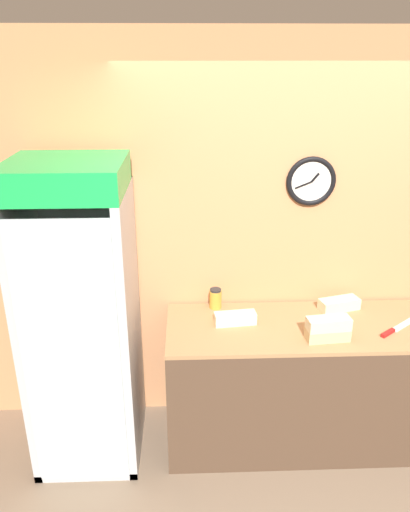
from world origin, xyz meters
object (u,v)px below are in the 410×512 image
Objects in this scene: beverage_cooler at (82,303)px; condiment_jar at (216,299)px; chefs_knife at (394,330)px; sandwich_stack_bottom at (327,334)px; sandwich_flat_left at (339,304)px; sandwich_flat_right at (235,318)px; sandwich_stack_middle at (329,324)px.

beverage_cooler is 14.03× the size of condiment_jar.
beverage_cooler reaches higher than condiment_jar.
beverage_cooler is at bearing 176.75° from chefs_knife.
beverage_cooler is 7.30× the size of sandwich_stack_bottom.
sandwich_stack_bottom is 0.86× the size of chefs_knife.
sandwich_flat_left is 0.40m from chefs_knife.
sandwich_flat_right is at bearing 1.02° from beverage_cooler.
chefs_knife is at bearing -47.71° from sandwich_flat_left.
sandwich_flat_right is at bearing -167.03° from sandwich_flat_left.
sandwich_flat_left is (1.70, 0.19, -0.14)m from beverage_cooler.
sandwich_stack_middle reaches higher than sandwich_flat_right.
sandwich_flat_left is 0.93× the size of chefs_knife.
sandwich_stack_middle is 0.94× the size of sandwich_flat_left.
condiment_jar is (-0.12, 0.22, 0.03)m from sandwich_flat_right.
sandwich_stack_bottom is 0.80m from condiment_jar.
sandwich_flat_right is at bearing -62.63° from condiment_jar.
sandwich_stack_bottom is 1.92× the size of condiment_jar.
sandwich_flat_left is 0.75m from sandwich_flat_right.
sandwich_stack_bottom is (1.52, -0.20, -0.14)m from beverage_cooler.
condiment_jar is at bearing 117.37° from sandwich_flat_right.
beverage_cooler is at bearing 172.52° from sandwich_stack_bottom.
sandwich_flat_left is at bearing 6.23° from beverage_cooler.
condiment_jar is at bearing 146.50° from sandwich_stack_middle.
sandwich_stack_middle is at bearing -115.51° from sandwich_flat_left.
condiment_jar is at bearing 162.53° from chefs_knife.
beverage_cooler is 1.54m from sandwich_stack_middle.
sandwich_flat_left is (0.18, 0.39, -0.07)m from sandwich_stack_middle.
sandwich_stack_middle is 0.48m from chefs_knife.
beverage_cooler is 1.72m from sandwich_flat_left.
chefs_knife is at bearing -7.35° from sandwich_flat_right.
sandwich_stack_middle is (1.52, -0.20, -0.07)m from beverage_cooler.
sandwich_stack_middle is 0.59m from sandwich_flat_right.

